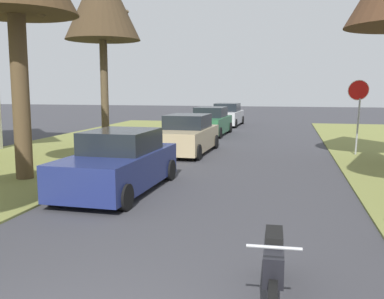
# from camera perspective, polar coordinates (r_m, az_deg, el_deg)

# --- Properties ---
(stop_sign_far) EXTENTS (0.82, 0.66, 2.93)m
(stop_sign_far) POSITION_cam_1_polar(r_m,az_deg,el_deg) (18.31, 20.84, 5.95)
(stop_sign_far) COLOR #9EA0A5
(stop_sign_far) RESTS_ON grass_verge_right
(street_tree_left_mid_b) EXTENTS (3.18, 3.18, 7.99)m
(street_tree_left_mid_b) POSITION_cam_1_polar(r_m,az_deg,el_deg) (19.74, -11.64, 18.48)
(street_tree_left_mid_b) COLOR #4E3F2B
(street_tree_left_mid_b) RESTS_ON grass_verge_left
(parked_sedan_navy) EXTENTS (2.07, 4.46, 1.57)m
(parked_sedan_navy) POSITION_cam_1_polar(r_m,az_deg,el_deg) (11.48, -9.49, -1.81)
(parked_sedan_navy) COLOR navy
(parked_sedan_navy) RESTS_ON ground
(parked_sedan_tan) EXTENTS (2.07, 4.46, 1.57)m
(parked_sedan_tan) POSITION_cam_1_polar(r_m,az_deg,el_deg) (17.94, -0.69, 1.83)
(parked_sedan_tan) COLOR tan
(parked_sedan_tan) RESTS_ON ground
(parked_sedan_green) EXTENTS (2.07, 4.46, 1.57)m
(parked_sedan_green) POSITION_cam_1_polar(r_m,az_deg,el_deg) (24.94, 2.37, 3.58)
(parked_sedan_green) COLOR #28663D
(parked_sedan_green) RESTS_ON ground
(parked_sedan_silver) EXTENTS (2.07, 4.46, 1.57)m
(parked_sedan_silver) POSITION_cam_1_polar(r_m,az_deg,el_deg) (31.14, 4.57, 4.45)
(parked_sedan_silver) COLOR #BCBCC1
(parked_sedan_silver) RESTS_ON ground
(parked_motorcycle) EXTENTS (0.60, 2.05, 0.97)m
(parked_motorcycle) POSITION_cam_1_polar(r_m,az_deg,el_deg) (5.72, 10.55, -14.57)
(parked_motorcycle) COLOR black
(parked_motorcycle) RESTS_ON ground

